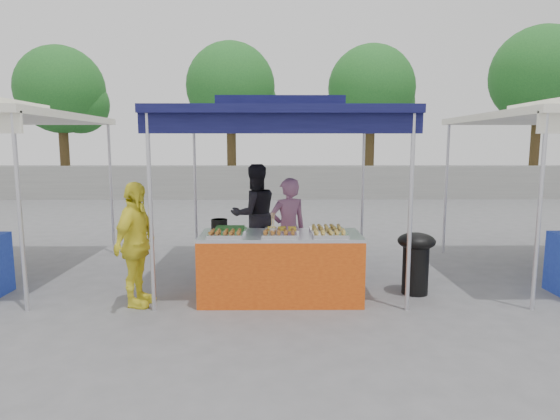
{
  "coord_description": "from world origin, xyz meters",
  "views": [
    {
      "loc": [
        -0.05,
        -5.84,
        1.95
      ],
      "look_at": [
        0.0,
        0.6,
        1.05
      ],
      "focal_mm": 30.0,
      "sensor_mm": 36.0,
      "label": 1
    }
  ],
  "objects_px": {
    "vendor_woman": "(288,230)",
    "vendor_table": "(280,267)",
    "cooking_pot": "(219,224)",
    "customer_person": "(136,245)",
    "helper_man": "(255,214)",
    "wok_burner": "(416,258)"
  },
  "relations": [
    {
      "from": "vendor_woman",
      "to": "vendor_table",
      "type": "bearing_deg",
      "value": 61.31
    },
    {
      "from": "cooking_pot",
      "to": "customer_person",
      "type": "relative_size",
      "value": 0.14
    },
    {
      "from": "vendor_woman",
      "to": "customer_person",
      "type": "height_order",
      "value": "customer_person"
    },
    {
      "from": "vendor_table",
      "to": "customer_person",
      "type": "bearing_deg",
      "value": -173.27
    },
    {
      "from": "cooking_pot",
      "to": "vendor_woman",
      "type": "height_order",
      "value": "vendor_woman"
    },
    {
      "from": "vendor_woman",
      "to": "helper_man",
      "type": "bearing_deg",
      "value": -82.36
    },
    {
      "from": "vendor_table",
      "to": "cooking_pot",
      "type": "distance_m",
      "value": 1.01
    },
    {
      "from": "vendor_table",
      "to": "helper_man",
      "type": "relative_size",
      "value": 1.22
    },
    {
      "from": "wok_burner",
      "to": "vendor_woman",
      "type": "relative_size",
      "value": 0.55
    },
    {
      "from": "cooking_pot",
      "to": "vendor_woman",
      "type": "distance_m",
      "value": 1.06
    },
    {
      "from": "cooking_pot",
      "to": "vendor_woman",
      "type": "relative_size",
      "value": 0.14
    },
    {
      "from": "vendor_table",
      "to": "customer_person",
      "type": "height_order",
      "value": "customer_person"
    },
    {
      "from": "cooking_pot",
      "to": "wok_burner",
      "type": "xyz_separation_m",
      "value": [
        2.58,
        -0.14,
        -0.43
      ]
    },
    {
      "from": "vendor_table",
      "to": "vendor_woman",
      "type": "relative_size",
      "value": 1.35
    },
    {
      "from": "customer_person",
      "to": "vendor_table",
      "type": "bearing_deg",
      "value": -72.68
    },
    {
      "from": "helper_man",
      "to": "customer_person",
      "type": "bearing_deg",
      "value": 33.12
    },
    {
      "from": "vendor_woman",
      "to": "customer_person",
      "type": "distance_m",
      "value": 2.15
    },
    {
      "from": "wok_burner",
      "to": "helper_man",
      "type": "bearing_deg",
      "value": 123.44
    },
    {
      "from": "wok_burner",
      "to": "vendor_woman",
      "type": "distance_m",
      "value": 1.8
    },
    {
      "from": "wok_burner",
      "to": "helper_man",
      "type": "height_order",
      "value": "helper_man"
    },
    {
      "from": "vendor_table",
      "to": "customer_person",
      "type": "relative_size",
      "value": 1.32
    },
    {
      "from": "vendor_woman",
      "to": "helper_man",
      "type": "relative_size",
      "value": 0.9
    }
  ]
}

